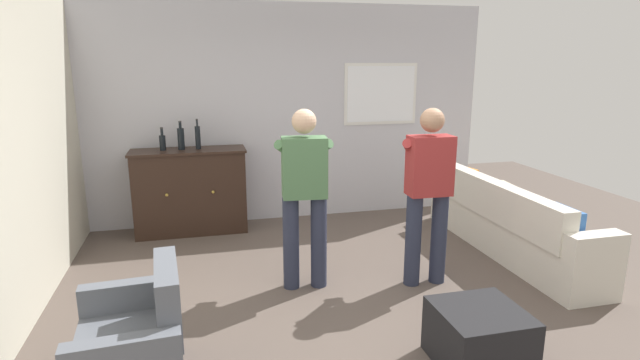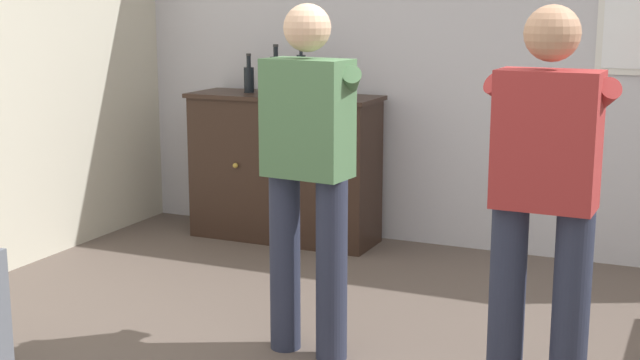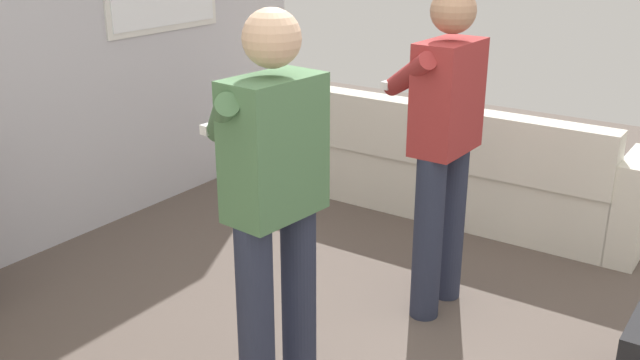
{
  "view_description": "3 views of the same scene",
  "coord_description": "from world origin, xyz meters",
  "px_view_note": "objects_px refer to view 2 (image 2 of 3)",
  "views": [
    {
      "loc": [
        -1.23,
        -3.82,
        2.1
      ],
      "look_at": [
        -0.2,
        0.33,
        1.06
      ],
      "focal_mm": 28.0,
      "sensor_mm": 36.0,
      "label": 1
    },
    {
      "loc": [
        1.42,
        -3.26,
        1.7
      ],
      "look_at": [
        -0.19,
        0.33,
        0.9
      ],
      "focal_mm": 50.0,
      "sensor_mm": 36.0,
      "label": 2
    },
    {
      "loc": [
        -2.35,
        -1.14,
        1.97
      ],
      "look_at": [
        -0.22,
        0.31,
        1.03
      ],
      "focal_mm": 40.0,
      "sensor_mm": 36.0,
      "label": 3
    }
  ],
  "objects_px": {
    "bottle_wine_green": "(301,74)",
    "person_standing_left": "(309,164)",
    "bottle_spirits_clear": "(276,74)",
    "sideboard_cabinet": "(284,167)",
    "bottle_liquor_amber": "(249,78)",
    "person_standing_right": "(545,193)"
  },
  "relations": [
    {
      "from": "bottle_wine_green",
      "to": "bottle_spirits_clear",
      "type": "distance_m",
      "value": 0.2
    },
    {
      "from": "bottle_liquor_amber",
      "to": "person_standing_left",
      "type": "distance_m",
      "value": 2.28
    },
    {
      "from": "sideboard_cabinet",
      "to": "bottle_wine_green",
      "type": "relative_size",
      "value": 3.74
    },
    {
      "from": "person_standing_right",
      "to": "person_standing_left",
      "type": "bearing_deg",
      "value": 170.07
    },
    {
      "from": "bottle_liquor_amber",
      "to": "person_standing_left",
      "type": "bearing_deg",
      "value": -54.39
    },
    {
      "from": "bottle_wine_green",
      "to": "person_standing_left",
      "type": "bearing_deg",
      "value": -63.71
    },
    {
      "from": "person_standing_left",
      "to": "bottle_liquor_amber",
      "type": "bearing_deg",
      "value": 125.61
    },
    {
      "from": "bottle_spirits_clear",
      "to": "bottle_wine_green",
      "type": "bearing_deg",
      "value": -0.88
    },
    {
      "from": "bottle_wine_green",
      "to": "bottle_liquor_amber",
      "type": "distance_m",
      "value": 0.41
    },
    {
      "from": "bottle_spirits_clear",
      "to": "person_standing_left",
      "type": "bearing_deg",
      "value": -59.06
    },
    {
      "from": "person_standing_right",
      "to": "bottle_spirits_clear",
      "type": "bearing_deg",
      "value": 137.54
    },
    {
      "from": "bottle_wine_green",
      "to": "bottle_spirits_clear",
      "type": "bearing_deg",
      "value": 179.12
    },
    {
      "from": "bottle_liquor_amber",
      "to": "person_standing_right",
      "type": "xyz_separation_m",
      "value": [
        2.45,
        -2.05,
        -0.21
      ]
    },
    {
      "from": "sideboard_cabinet",
      "to": "bottle_wine_green",
      "type": "bearing_deg",
      "value": 8.43
    },
    {
      "from": "bottle_liquor_amber",
      "to": "bottle_wine_green",
      "type": "bearing_deg",
      "value": 0.03
    },
    {
      "from": "bottle_wine_green",
      "to": "bottle_spirits_clear",
      "type": "height_order",
      "value": "bottle_wine_green"
    },
    {
      "from": "bottle_liquor_amber",
      "to": "bottle_spirits_clear",
      "type": "xyz_separation_m",
      "value": [
        0.21,
        0.0,
        0.04
      ]
    },
    {
      "from": "sideboard_cabinet",
      "to": "person_standing_right",
      "type": "bearing_deg",
      "value": -43.08
    },
    {
      "from": "bottle_wine_green",
      "to": "person_standing_right",
      "type": "bearing_deg",
      "value": -45.05
    },
    {
      "from": "bottle_wine_green",
      "to": "person_standing_right",
      "type": "xyz_separation_m",
      "value": [
        2.04,
        -2.05,
        -0.25
      ]
    },
    {
      "from": "bottle_wine_green",
      "to": "bottle_spirits_clear",
      "type": "relative_size",
      "value": 1.06
    },
    {
      "from": "bottle_liquor_amber",
      "to": "bottle_spirits_clear",
      "type": "distance_m",
      "value": 0.22
    }
  ]
}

